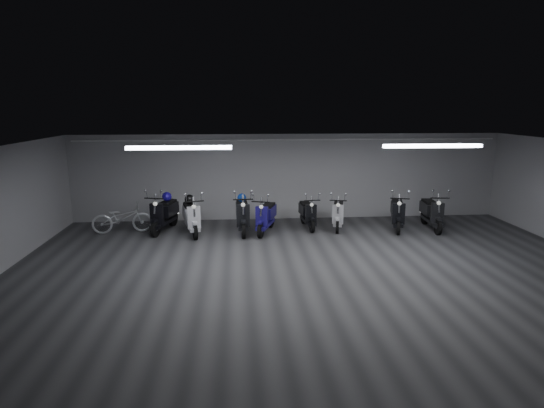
{
  "coord_description": "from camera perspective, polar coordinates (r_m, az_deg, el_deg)",
  "views": [
    {
      "loc": [
        -1.68,
        -9.41,
        3.67
      ],
      "look_at": [
        -0.75,
        2.5,
        1.05
      ],
      "focal_mm": 29.5,
      "sensor_mm": 36.0,
      "label": 1
    }
  ],
  "objects": [
    {
      "name": "floor",
      "position": [
        10.24,
        5.32,
        -8.72
      ],
      "size": [
        14.0,
        10.0,
        0.01
      ],
      "primitive_type": "cube",
      "color": "#343537",
      "rests_on": "ground"
    },
    {
      "name": "scooter_7",
      "position": [
        13.99,
        15.74,
        -0.49
      ],
      "size": [
        1.07,
        1.89,
        1.34
      ],
      "primitive_type": null,
      "rotation": [
        0.0,
        0.0,
        -0.28
      ],
      "color": "black",
      "rests_on": "floor"
    },
    {
      "name": "helmet_0",
      "position": [
        13.36,
        -10.48,
        0.59
      ],
      "size": [
        0.29,
        0.29,
        0.29
      ],
      "primitive_type": "sphere",
      "color": "black",
      "rests_on": "scooter_2"
    },
    {
      "name": "helmet_1",
      "position": [
        13.35,
        -3.87,
        0.8
      ],
      "size": [
        0.26,
        0.26,
        0.26
      ],
      "primitive_type": "sphere",
      "color": "#0D3496",
      "rests_on": "scooter_3"
    },
    {
      "name": "scooter_5",
      "position": [
        13.69,
        4.58,
        -0.61
      ],
      "size": [
        0.68,
        1.66,
        1.21
      ],
      "primitive_type": null,
      "rotation": [
        0.0,
        0.0,
        0.09
      ],
      "color": "black",
      "rests_on": "floor"
    },
    {
      "name": "fluor_strip_left",
      "position": [
        10.54,
        -11.75,
        7.04
      ],
      "size": [
        2.4,
        0.18,
        0.08
      ],
      "primitive_type": "cube",
      "color": "white",
      "rests_on": "ceiling"
    },
    {
      "name": "back_wall",
      "position": [
        14.69,
        2.14,
        3.47
      ],
      "size": [
        14.0,
        0.01,
        2.8
      ],
      "primitive_type": "cube",
      "color": "#A0A1A3",
      "rests_on": "ground"
    },
    {
      "name": "scooter_2",
      "position": [
        13.18,
        -10.27,
        -0.94
      ],
      "size": [
        1.04,
        1.92,
        1.36
      ],
      "primitive_type": null,
      "rotation": [
        0.0,
        0.0,
        0.25
      ],
      "color": "silver",
      "rests_on": "floor"
    },
    {
      "name": "front_wall",
      "position": [
        5.23,
        15.18,
        -13.82
      ],
      "size": [
        14.0,
        0.01,
        2.8
      ],
      "primitive_type": "cube",
      "color": "#A0A1A3",
      "rests_on": "ground"
    },
    {
      "name": "scooter_9",
      "position": [
        14.33,
        19.76,
        -0.43
      ],
      "size": [
        0.77,
        1.86,
        1.35
      ],
      "primitive_type": null,
      "rotation": [
        0.0,
        0.0,
        -0.09
      ],
      "color": "black",
      "rests_on": "floor"
    },
    {
      "name": "bicycle",
      "position": [
        13.86,
        -18.61,
        -1.29
      ],
      "size": [
        1.77,
        0.86,
        1.1
      ],
      "primitive_type": "imported",
      "rotation": [
        0.0,
        0.0,
        1.73
      ],
      "color": "silver",
      "rests_on": "floor"
    },
    {
      "name": "ceiling",
      "position": [
        9.6,
        5.66,
        7.13
      ],
      "size": [
        14.0,
        10.0,
        0.01
      ],
      "primitive_type": "cube",
      "color": "gray",
      "rests_on": "ground"
    },
    {
      "name": "scooter_3",
      "position": [
        13.16,
        -3.8,
        -0.7
      ],
      "size": [
        0.68,
        1.9,
        1.4
      ],
      "primitive_type": null,
      "rotation": [
        0.0,
        0.0,
        0.03
      ],
      "color": "black",
      "rests_on": "floor"
    },
    {
      "name": "scooter_4",
      "position": [
        13.13,
        -0.79,
        -0.93
      ],
      "size": [
        1.12,
        1.84,
        1.3
      ],
      "primitive_type": null,
      "rotation": [
        0.0,
        0.0,
        -0.33
      ],
      "color": "navy",
      "rests_on": "floor"
    },
    {
      "name": "fluor_strip_right",
      "position": [
        11.45,
        19.81,
        6.99
      ],
      "size": [
        2.4,
        0.18,
        0.08
      ],
      "primitive_type": "cube",
      "color": "white",
      "rests_on": "ceiling"
    },
    {
      "name": "helmet_2",
      "position": [
        13.81,
        -13.27,
        0.92
      ],
      "size": [
        0.29,
        0.29,
        0.29
      ],
      "primitive_type": "sphere",
      "color": "#190C89",
      "rests_on": "scooter_1"
    },
    {
      "name": "scooter_1",
      "position": [
        13.64,
        -13.65,
        -0.57
      ],
      "size": [
        1.11,
        1.98,
        1.4
      ],
      "primitive_type": null,
      "rotation": [
        0.0,
        0.0,
        -0.27
      ],
      "color": "black",
      "rests_on": "floor"
    },
    {
      "name": "scooter_6",
      "position": [
        13.71,
        8.46,
        -0.65
      ],
      "size": [
        0.94,
        1.73,
        1.23
      ],
      "primitive_type": null,
      "rotation": [
        0.0,
        0.0,
        -0.25
      ],
      "color": "#BCBDC1",
      "rests_on": "floor"
    },
    {
      "name": "conduit",
      "position": [
        14.47,
        2.22,
        8.2
      ],
      "size": [
        13.6,
        0.05,
        0.05
      ],
      "primitive_type": "cylinder",
      "rotation": [
        0.0,
        1.57,
        0.0
      ],
      "color": "white",
      "rests_on": "back_wall"
    }
  ]
}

